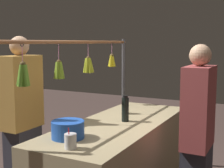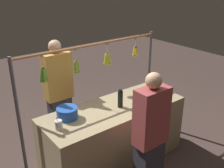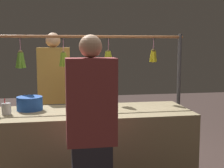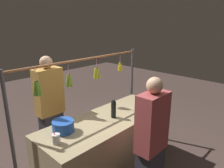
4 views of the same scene
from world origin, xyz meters
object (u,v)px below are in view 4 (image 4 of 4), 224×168
at_px(blue_bucket, 63,126).
at_px(vendor_person, 50,111).
at_px(drink_cup, 56,139).
at_px(water_bottle, 114,109).
at_px(customer_person, 151,147).

height_order(blue_bucket, vendor_person, vendor_person).
bearing_deg(blue_bucket, vendor_person, -108.78).
distance_m(blue_bucket, drink_cup, 0.26).
distance_m(water_bottle, blue_bucket, 0.72).
bearing_deg(drink_cup, blue_bucket, -140.81).
relative_size(vendor_person, customer_person, 1.05).
relative_size(blue_bucket, vendor_person, 0.16).
bearing_deg(customer_person, vendor_person, -79.49).
bearing_deg(vendor_person, water_bottle, 117.70).
bearing_deg(blue_bucket, water_bottle, 166.07).
bearing_deg(drink_cup, vendor_person, -116.97).
height_order(water_bottle, drink_cup, water_bottle).
xyz_separation_m(blue_bucket, vendor_person, (-0.24, -0.70, -0.10)).
height_order(water_bottle, customer_person, customer_person).
bearing_deg(drink_cup, water_bottle, 179.48).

